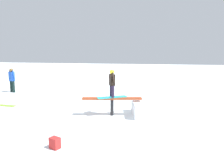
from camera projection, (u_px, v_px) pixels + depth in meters
ground_plane at (112, 115)px, 9.69m from camera, size 60.00×60.00×0.00m
rail_feature at (112, 100)px, 9.57m from camera, size 2.61×0.72×0.81m
snow_kicker_ramp at (153, 108)px, 9.65m from camera, size 2.03×1.78×0.64m
main_rider_on_rail at (112, 84)px, 9.45m from camera, size 1.29×0.82×1.23m
bystander_blue at (12, 79)px, 14.51m from camera, size 0.65×0.35×1.60m
loose_snowboard_white at (58, 97)px, 13.15m from camera, size 1.20×0.91×0.02m
loose_snowboard_lime at (2, 105)px, 11.29m from camera, size 1.54×0.40×0.02m
backpack_on_snow at (55, 143)px, 6.49m from camera, size 0.37×0.33×0.34m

